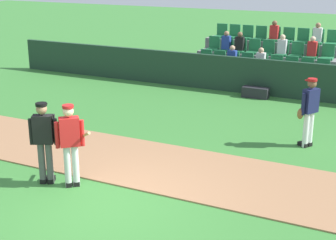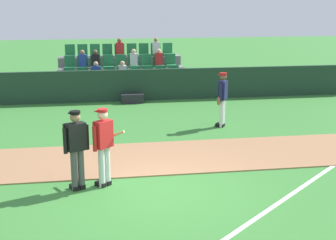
{
  "view_description": "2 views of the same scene",
  "coord_description": "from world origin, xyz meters",
  "px_view_note": "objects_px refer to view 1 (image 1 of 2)",
  "views": [
    {
      "loc": [
        4.88,
        -7.2,
        4.47
      ],
      "look_at": [
        -0.01,
        2.79,
        0.93
      ],
      "focal_mm": 53.39,
      "sensor_mm": 36.0,
      "label": 1
    },
    {
      "loc": [
        -1.27,
        -9.66,
        4.07
      ],
      "look_at": [
        0.63,
        2.29,
        0.99
      ],
      "focal_mm": 51.58,
      "sensor_mm": 36.0,
      "label": 2
    }
  ],
  "objects_px": {
    "umpire_home_plate": "(44,138)",
    "equipment_bag": "(255,92)",
    "runner_navy_jersey": "(309,110)",
    "batter_red_jersey": "(70,142)"
  },
  "relations": [
    {
      "from": "umpire_home_plate",
      "to": "equipment_bag",
      "type": "relative_size",
      "value": 1.96
    },
    {
      "from": "equipment_bag",
      "to": "umpire_home_plate",
      "type": "bearing_deg",
      "value": -102.59
    },
    {
      "from": "umpire_home_plate",
      "to": "equipment_bag",
      "type": "bearing_deg",
      "value": 77.41
    },
    {
      "from": "umpire_home_plate",
      "to": "equipment_bag",
      "type": "height_order",
      "value": "umpire_home_plate"
    },
    {
      "from": "runner_navy_jersey",
      "to": "equipment_bag",
      "type": "bearing_deg",
      "value": 121.97
    },
    {
      "from": "runner_navy_jersey",
      "to": "equipment_bag",
      "type": "height_order",
      "value": "runner_navy_jersey"
    },
    {
      "from": "runner_navy_jersey",
      "to": "equipment_bag",
      "type": "xyz_separation_m",
      "value": [
        -2.54,
        4.07,
        -0.78
      ]
    },
    {
      "from": "umpire_home_plate",
      "to": "equipment_bag",
      "type": "distance_m",
      "value": 8.94
    },
    {
      "from": "batter_red_jersey",
      "to": "equipment_bag",
      "type": "height_order",
      "value": "batter_red_jersey"
    },
    {
      "from": "umpire_home_plate",
      "to": "runner_navy_jersey",
      "type": "bearing_deg",
      "value": 45.84
    }
  ]
}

